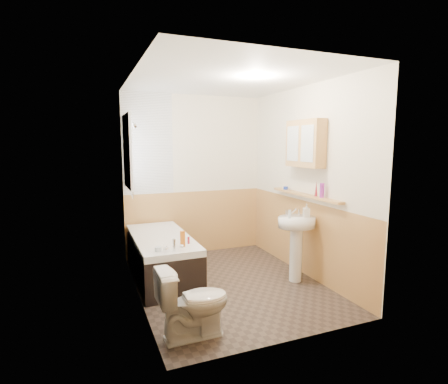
{
  "coord_description": "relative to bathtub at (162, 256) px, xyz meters",
  "views": [
    {
      "loc": [
        -1.62,
        -3.88,
        1.75
      ],
      "look_at": [
        0.0,
        0.15,
        1.15
      ],
      "focal_mm": 28.0,
      "sensor_mm": 36.0,
      "label": 1
    }
  ],
  "objects": [
    {
      "name": "shower_riser",
      "position": [
        -0.31,
        0.18,
        1.42
      ],
      "size": [
        0.1,
        0.08,
        1.13
      ],
      "color": "silver",
      "rests_on": "wall_left"
    },
    {
      "name": "cream_jar",
      "position": [
        -0.17,
        -0.64,
        0.29
      ],
      "size": [
        0.09,
        0.09,
        0.05
      ],
      "primitive_type": "cylinder",
      "rotation": [
        0.0,
        0.0,
        0.23
      ],
      "color": "silver",
      "rests_on": "bathtub"
    },
    {
      "name": "green_bottle",
      "position": [
        1.77,
        -0.86,
        0.91
      ],
      "size": [
        0.05,
        0.05,
        0.19
      ],
      "primitive_type": "cone",
      "rotation": [
        0.0,
        0.0,
        -0.32
      ],
      "color": "maroon",
      "rests_on": "pine_shelf"
    },
    {
      "name": "wainscot_front",
      "position": [
        0.73,
        -1.92,
        0.21
      ],
      "size": [
        2.2,
        0.01,
        1.0
      ],
      "primitive_type": "cube",
      "color": "tan",
      "rests_on": "wall_front"
    },
    {
      "name": "tile_return_back",
      "position": [
        0.01,
        0.85,
        1.46
      ],
      "size": [
        0.75,
        0.01,
        1.5
      ],
      "primitive_type": "cube",
      "color": "white",
      "rests_on": "wall_back"
    },
    {
      "name": "black_jar",
      "position": [
        1.77,
        -0.16,
        0.83
      ],
      "size": [
        0.08,
        0.08,
        0.04
      ],
      "primitive_type": "cylinder",
      "rotation": [
        0.0,
        0.0,
        -0.16
      ],
      "color": "#19339E",
      "rests_on": "pine_shelf"
    },
    {
      "name": "wainscot_right",
      "position": [
        1.82,
        -0.53,
        0.21
      ],
      "size": [
        0.01,
        2.8,
        1.0
      ],
      "primitive_type": "cube",
      "color": "tan",
      "rests_on": "wall_right"
    },
    {
      "name": "soap_bottle",
      "position": [
        1.68,
        -0.81,
        0.58
      ],
      "size": [
        0.13,
        0.18,
        0.08
      ],
      "primitive_type": "imported",
      "rotation": [
        0.0,
        0.0,
        -0.38
      ],
      "color": "silver",
      "rests_on": "sink"
    },
    {
      "name": "floor",
      "position": [
        0.73,
        -0.53,
        -0.29
      ],
      "size": [
        2.8,
        2.8,
        0.0
      ],
      "primitive_type": "plane",
      "color": "#312722",
      "rests_on": "ground"
    },
    {
      "name": "wall_back",
      "position": [
        0.73,
        0.88,
        0.96
      ],
      "size": [
        2.2,
        0.02,
        2.5
      ],
      "primitive_type": "cube",
      "color": "#F3E7C9",
      "rests_on": "ground"
    },
    {
      "name": "window",
      "position": [
        -0.33,
        0.42,
        1.36
      ],
      "size": [
        0.03,
        0.79,
        0.99
      ],
      "color": "white",
      "rests_on": "wall_left"
    },
    {
      "name": "wainscot_back",
      "position": [
        0.73,
        0.85,
        0.21
      ],
      "size": [
        2.2,
        0.01,
        1.0
      ],
      "primitive_type": "cube",
      "color": "tan",
      "rests_on": "wall_back"
    },
    {
      "name": "wall_front",
      "position": [
        0.73,
        -1.94,
        0.96
      ],
      "size": [
        2.2,
        0.02,
        2.5
      ],
      "primitive_type": "cube",
      "color": "#F3E7C9",
      "rests_on": "ground"
    },
    {
      "name": "foam_can",
      "position": [
        1.77,
        -0.98,
        0.9
      ],
      "size": [
        0.06,
        0.06,
        0.18
      ],
      "primitive_type": "cylinder",
      "rotation": [
        0.0,
        0.0,
        0.09
      ],
      "color": "purple",
      "rests_on": "pine_shelf"
    },
    {
      "name": "ceiling",
      "position": [
        0.73,
        -0.53,
        2.21
      ],
      "size": [
        2.8,
        2.8,
        0.0
      ],
      "primitive_type": "plane",
      "rotation": [
        3.14,
        0.0,
        0.0
      ],
      "color": "white",
      "rests_on": "ground"
    },
    {
      "name": "sink",
      "position": [
        1.57,
        -0.76,
        0.31
      ],
      "size": [
        0.49,
        0.4,
        0.95
      ],
      "rotation": [
        0.0,
        0.0,
        0.23
      ],
      "color": "white",
      "rests_on": "floor"
    },
    {
      "name": "tile_cladding_left",
      "position": [
        -0.36,
        -0.53,
        0.96
      ],
      "size": [
        0.01,
        2.8,
        2.5
      ],
      "primitive_type": "cube",
      "color": "white",
      "rests_on": "wall_left"
    },
    {
      "name": "medicine_cabinet",
      "position": [
        1.74,
        -0.64,
        1.46
      ],
      "size": [
        0.17,
        0.66,
        0.6
      ],
      "color": "tan",
      "rests_on": "wall_right"
    },
    {
      "name": "clear_bottle",
      "position": [
        1.44,
        -0.8,
        0.6
      ],
      "size": [
        0.05,
        0.05,
        0.11
      ],
      "primitive_type": "cylinder",
      "rotation": [
        0.0,
        0.0,
        -0.25
      ],
      "color": "silver",
      "rests_on": "sink"
    },
    {
      "name": "wall_right",
      "position": [
        1.84,
        -0.53,
        0.96
      ],
      "size": [
        0.02,
        2.8,
        2.5
      ],
      "primitive_type": "cube",
      "color": "#F3E7C9",
      "rests_on": "ground"
    },
    {
      "name": "blue_gel",
      "position": [
        0.13,
        -0.59,
        0.36
      ],
      "size": [
        0.05,
        0.04,
        0.19
      ],
      "primitive_type": "cube",
      "rotation": [
        0.0,
        0.0,
        0.05
      ],
      "color": "orange",
      "rests_on": "bathtub"
    },
    {
      "name": "pine_shelf",
      "position": [
        1.77,
        -0.63,
        0.8
      ],
      "size": [
        0.1,
        1.42,
        0.03
      ],
      "primitive_type": "cube",
      "color": "tan",
      "rests_on": "wall_right"
    },
    {
      "name": "bathtub",
      "position": [
        0.0,
        0.0,
        0.0
      ],
      "size": [
        0.7,
        1.61,
        0.7
      ],
      "color": "black",
      "rests_on": "floor"
    },
    {
      "name": "toilet",
      "position": [
        -0.03,
        -1.53,
        0.03
      ],
      "size": [
        0.67,
        0.38,
        0.65
      ],
      "primitive_type": "imported",
      "rotation": [
        0.0,
        0.0,
        1.59
      ],
      "color": "white",
      "rests_on": "floor"
    },
    {
      "name": "wall_left",
      "position": [
        -0.38,
        -0.53,
        0.96
      ],
      "size": [
        0.02,
        2.8,
        2.5
      ],
      "primitive_type": "cube",
      "color": "#F3E7C9",
      "rests_on": "ground"
    },
    {
      "name": "orange_bottle",
      "position": [
        0.23,
        -0.48,
        0.31
      ],
      "size": [
        0.04,
        0.04,
        0.08
      ],
      "primitive_type": "cylinder",
      "rotation": [
        0.0,
        0.0,
        -0.36
      ],
      "color": "maroon",
      "rests_on": "bathtub"
    }
  ]
}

